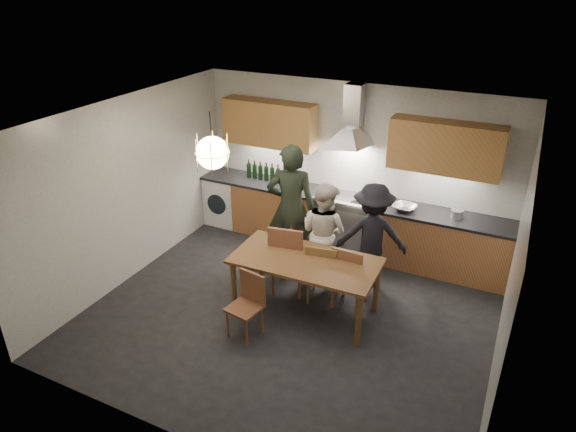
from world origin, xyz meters
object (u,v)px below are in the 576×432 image
at_px(person_left, 291,208).
at_px(person_right, 372,235).
at_px(chair_front, 248,300).
at_px(mixing_bowl, 405,208).
at_px(person_mid, 324,232).
at_px(stock_pot, 457,214).
at_px(wine_bottles, 266,172).
at_px(chair_back_left, 288,255).
at_px(dining_table, 306,266).

bearing_deg(person_left, person_right, 162.48).
bearing_deg(chair_front, mixing_bowl, 72.64).
height_order(person_right, mixing_bowl, person_right).
distance_m(person_mid, person_right, 0.67).
relative_size(chair_front, stock_pot, 4.77).
bearing_deg(wine_bottles, stock_pot, -1.40).
bearing_deg(chair_front, person_left, 107.39).
bearing_deg(chair_back_left, stock_pot, -151.08).
bearing_deg(person_right, chair_front, 41.76).
xyz_separation_m(chair_back_left, stock_pot, (1.92, 1.52, 0.36)).
height_order(stock_pot, wine_bottles, wine_bottles).
height_order(person_right, wine_bottles, person_right).
distance_m(person_left, person_mid, 0.61).
xyz_separation_m(dining_table, person_left, (-0.67, 0.96, 0.27)).
xyz_separation_m(chair_front, person_mid, (0.34, 1.57, 0.27)).
relative_size(chair_back_left, wine_bottles, 1.43).
height_order(person_left, person_right, person_left).
distance_m(person_mid, wine_bottles, 1.80).
height_order(chair_front, stock_pot, stock_pot).
bearing_deg(person_mid, stock_pot, -133.95).
xyz_separation_m(chair_back_left, chair_front, (-0.06, -0.99, -0.13)).
distance_m(chair_front, person_mid, 1.62).
height_order(chair_back_left, person_left, person_left).
distance_m(chair_back_left, person_mid, 0.66).
height_order(dining_table, wine_bottles, wine_bottles).
bearing_deg(wine_bottles, person_mid, -34.94).
bearing_deg(person_left, chair_back_left, 91.77).
height_order(chair_back_left, chair_front, chair_back_left).
bearing_deg(stock_pot, person_mid, -150.18).
bearing_deg(dining_table, person_right, 60.58).
bearing_deg(stock_pot, chair_front, -128.29).
bearing_deg(chair_front, person_mid, 87.56).
distance_m(dining_table, person_right, 1.16).
relative_size(person_left, mixing_bowl, 5.73).
xyz_separation_m(chair_front, stock_pot, (1.98, 2.51, 0.49)).
bearing_deg(person_mid, person_left, 6.07).
height_order(chair_back_left, person_right, person_right).
xyz_separation_m(person_mid, wine_bottles, (-1.45, 1.02, 0.31)).
relative_size(mixing_bowl, stock_pot, 1.95).
relative_size(person_right, mixing_bowl, 4.54).
relative_size(dining_table, mixing_bowl, 5.57).
xyz_separation_m(chair_back_left, person_left, (-0.28, 0.68, 0.36)).
height_order(chair_back_left, stock_pot, chair_back_left).
height_order(dining_table, chair_back_left, chair_back_left).
distance_m(chair_back_left, person_left, 0.82).
relative_size(stock_pot, wine_bottles, 0.23).
bearing_deg(mixing_bowl, person_right, -110.02).
height_order(dining_table, person_left, person_left).
bearing_deg(stock_pot, chair_back_left, -141.67).
xyz_separation_m(person_mid, mixing_bowl, (0.91, 0.87, 0.20)).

